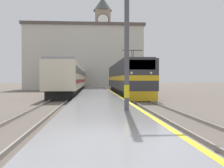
# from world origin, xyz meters

# --- Properties ---
(ground_plane) EXTENTS (200.00, 200.00, 0.00)m
(ground_plane) POSITION_xyz_m (0.00, 30.00, 0.00)
(ground_plane) COLOR #60564C
(platform) EXTENTS (3.94, 140.00, 0.42)m
(platform) POSITION_xyz_m (0.00, 25.00, 0.21)
(platform) COLOR gray
(platform) RESTS_ON ground
(rail_track_near) EXTENTS (2.83, 140.00, 0.16)m
(rail_track_near) POSITION_xyz_m (3.45, 25.00, 0.03)
(rail_track_near) COLOR #60564C
(rail_track_near) RESTS_ON ground
(rail_track_far) EXTENTS (2.84, 140.00, 0.16)m
(rail_track_far) POSITION_xyz_m (-3.34, 25.00, 0.03)
(rail_track_far) COLOR #60564C
(rail_track_far) RESTS_ON ground
(locomotive_train) EXTENTS (2.92, 18.95, 4.76)m
(locomotive_train) POSITION_xyz_m (3.45, 23.68, 1.94)
(locomotive_train) COLOR black
(locomotive_train) RESTS_ON ground
(passenger_train) EXTENTS (2.92, 43.68, 3.74)m
(passenger_train) POSITION_xyz_m (-3.34, 36.77, 2.02)
(passenger_train) COLOR black
(passenger_train) RESTS_ON ground
(catenary_mast) EXTENTS (2.62, 0.25, 8.60)m
(catenary_mast) POSITION_xyz_m (1.23, 5.63, 4.76)
(catenary_mast) COLOR #4C4C51
(catenary_mast) RESTS_ON platform
(clock_tower) EXTENTS (4.60, 4.60, 22.01)m
(clock_tower) POSITION_xyz_m (1.95, 57.95, 11.75)
(clock_tower) COLOR gray
(clock_tower) RESTS_ON ground
(station_building) EXTENTS (22.24, 9.23, 12.08)m
(station_building) POSITION_xyz_m (-2.09, 44.56, 6.06)
(station_building) COLOR beige
(station_building) RESTS_ON ground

